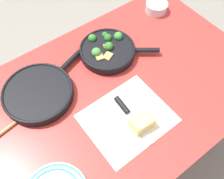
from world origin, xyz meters
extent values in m
plane|color=slate|center=(0.00, 0.00, 0.00)|extent=(14.00, 14.00, 0.00)
cube|color=#B72D28|center=(0.00, 0.00, 0.75)|extent=(1.34, 0.84, 0.03)
cylinder|color=#BCBCC1|center=(-0.61, -0.36, 0.37)|extent=(0.05, 0.05, 0.73)
cylinder|color=black|center=(-0.11, -0.18, 0.78)|extent=(0.26, 0.26, 0.04)
torus|color=black|center=(-0.11, -0.18, 0.80)|extent=(0.26, 0.26, 0.01)
cylinder|color=black|center=(-0.26, -0.07, 0.79)|extent=(0.11, 0.09, 0.02)
cylinder|color=#245B1C|center=(-0.12, -0.18, 0.78)|extent=(0.01, 0.01, 0.02)
sphere|color=#2D6B28|center=(-0.12, -0.18, 0.81)|extent=(0.04, 0.04, 0.04)
cylinder|color=#2C6823|center=(-0.19, -0.21, 0.78)|extent=(0.01, 0.01, 0.02)
sphere|color=#387A33|center=(-0.19, -0.21, 0.81)|extent=(0.04, 0.04, 0.04)
cylinder|color=#205218|center=(-0.15, -0.23, 0.78)|extent=(0.01, 0.01, 0.02)
sphere|color=#286023|center=(-0.15, -0.23, 0.81)|extent=(0.04, 0.04, 0.04)
cylinder|color=#205218|center=(-0.15, -0.26, 0.78)|extent=(0.01, 0.01, 0.02)
sphere|color=#286023|center=(-0.15, -0.26, 0.80)|extent=(0.03, 0.03, 0.03)
cylinder|color=#357027|center=(-0.05, -0.19, 0.79)|extent=(0.02, 0.02, 0.02)
sphere|color=#428438|center=(-0.05, -0.19, 0.81)|extent=(0.04, 0.04, 0.04)
cylinder|color=#357027|center=(-0.13, -0.20, 0.78)|extent=(0.01, 0.01, 0.02)
sphere|color=#428438|center=(-0.13, -0.20, 0.80)|extent=(0.03, 0.03, 0.03)
cylinder|color=#245B1C|center=(-0.09, -0.27, 0.78)|extent=(0.01, 0.01, 0.02)
sphere|color=#2D6B28|center=(-0.09, -0.27, 0.81)|extent=(0.04, 0.04, 0.04)
cube|color=#AD7F4C|center=(-0.13, -0.17, 0.79)|extent=(0.04, 0.04, 0.03)
cube|color=#9E703D|center=(-0.11, -0.18, 0.79)|extent=(0.04, 0.03, 0.03)
cube|color=olive|center=(-0.12, -0.20, 0.79)|extent=(0.04, 0.04, 0.03)
cube|color=#AD7F4C|center=(-0.05, -0.17, 0.79)|extent=(0.04, 0.05, 0.04)
cube|color=#AD7F4C|center=(-0.08, -0.14, 0.79)|extent=(0.05, 0.05, 0.04)
cylinder|color=black|center=(0.26, -0.17, 0.78)|extent=(0.29, 0.29, 0.04)
torus|color=black|center=(0.26, -0.17, 0.80)|extent=(0.30, 0.30, 0.01)
cylinder|color=black|center=(0.06, -0.24, 0.79)|extent=(0.13, 0.06, 0.02)
cylinder|color=#DBC156|center=(0.26, -0.17, 0.78)|extent=(0.24, 0.24, 0.02)
ellipsoid|color=#A87A4C|center=(0.30, -0.12, 0.77)|extent=(0.07, 0.05, 0.02)
cube|color=beige|center=(0.02, 0.14, 0.76)|extent=(0.34, 0.28, 0.00)
cube|color=silver|center=(0.01, 0.20, 0.77)|extent=(0.03, 0.16, 0.01)
cylinder|color=black|center=(0.01, 0.08, 0.78)|extent=(0.03, 0.09, 0.02)
cube|color=#EACC66|center=(0.00, 0.19, 0.79)|extent=(0.09, 0.07, 0.05)
cylinder|color=#B7B7BC|center=(-0.51, -0.28, 0.79)|extent=(0.12, 0.12, 0.05)
camera|label=1|loc=(0.34, 0.46, 1.67)|focal=40.00mm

